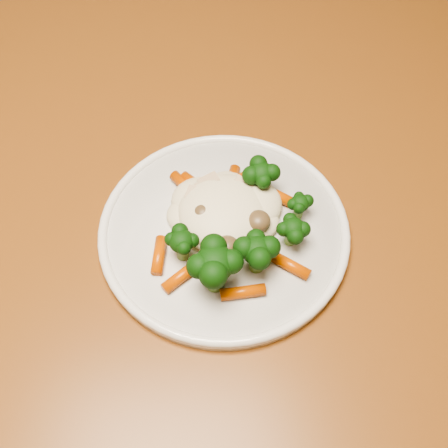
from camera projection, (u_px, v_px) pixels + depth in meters
dining_table at (266, 216)px, 0.73m from camera, size 1.34×1.02×0.75m
plate at (224, 232)px, 0.59m from camera, size 0.26×0.26×0.01m
meal at (231, 223)px, 0.57m from camera, size 0.17×0.18×0.05m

